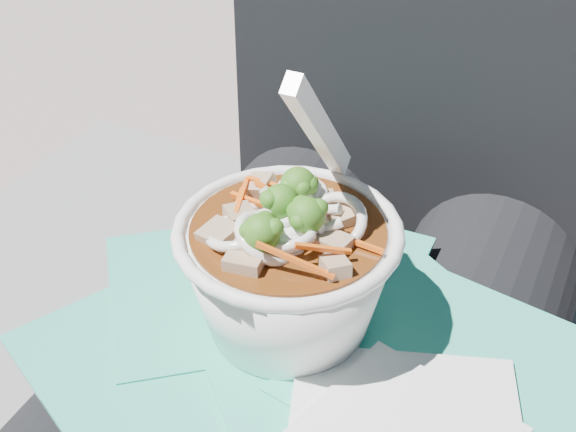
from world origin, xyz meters
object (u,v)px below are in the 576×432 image
at_px(person_body, 345,311).
at_px(udon_bowl, 288,263).
at_px(lap, 299,408).
at_px(plastic_bag, 299,327).

height_order(person_body, udon_bowl, person_body).
relative_size(person_body, udon_bowl, 5.32).
xyz_separation_m(lap, plastic_bag, (-0.00, -0.00, 0.09)).
distance_m(person_body, udon_bowl, 0.16).
xyz_separation_m(lap, person_body, (-0.00, 0.09, 0.02)).
bearing_deg(person_body, udon_bowl, -93.45).
bearing_deg(udon_bowl, plastic_bag, 43.36).
distance_m(lap, plastic_bag, 0.09).
relative_size(lap, udon_bowl, 2.52).
distance_m(plastic_bag, udon_bowl, 0.06).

